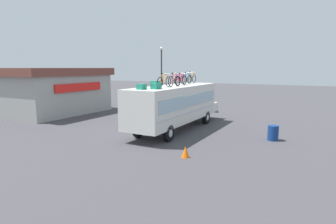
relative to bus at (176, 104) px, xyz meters
name	(u,v)px	position (x,y,z in m)	size (l,w,h in m)	color
ground_plane	(175,130)	(-0.19, 0.00, -1.80)	(120.00, 120.00, 0.00)	#423F44
bus	(176,104)	(0.00, 0.00, 0.00)	(10.67, 2.47, 3.04)	silver
luggage_bag_1	(141,87)	(-4.00, 0.16, 1.40)	(0.47, 0.40, 0.31)	#1E7F66
luggage_bag_2	(156,86)	(-3.30, -0.36, 1.41)	(0.59, 0.40, 0.33)	#1E7F66
luggage_bag_3	(156,84)	(-2.48, 0.15, 1.45)	(0.63, 0.39, 0.41)	#1E7F66
rooftop_bicycle_1	(164,81)	(-1.86, -0.10, 1.61)	(1.72, 0.44, 0.88)	black
rooftop_bicycle_2	(174,81)	(-0.75, -0.22, 1.62)	(1.63, 0.44, 0.90)	black
rooftop_bicycle_3	(181,80)	(0.29, -0.25, 1.61)	(1.68, 0.44, 0.88)	black
rooftop_bicycle_4	(180,80)	(1.34, 0.40, 1.60)	(1.69, 0.44, 0.86)	black
rooftop_bicycle_5	(187,79)	(2.34, 0.27, 1.61)	(1.71, 0.44, 0.89)	black
rooftop_bicycle_6	(192,78)	(3.42, 0.37, 1.62)	(1.69, 0.44, 0.92)	black
roadside_building	(55,90)	(1.20, 13.32, 0.36)	(9.52, 6.50, 4.23)	#9E9E99
trash_bin	(273,133)	(0.07, -6.37, -1.36)	(0.62, 0.62, 0.89)	navy
traffic_cone	(185,152)	(-5.36, -3.20, -1.52)	(0.39, 0.39, 0.56)	orange
street_lamp	(161,76)	(6.15, 4.65, 1.67)	(0.28, 0.28, 6.17)	#38383D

